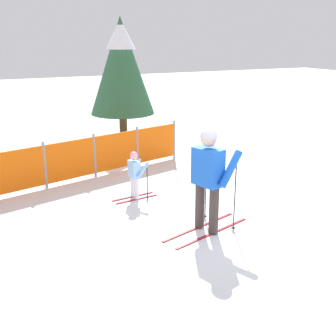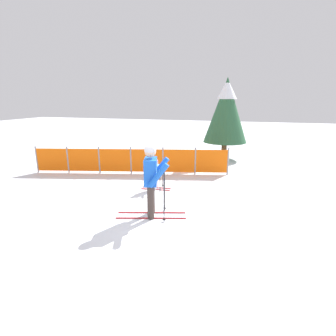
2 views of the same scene
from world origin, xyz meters
name	(u,v)px [view 1 (image 1 of 2)]	position (x,y,z in m)	size (l,w,h in m)	color
ground_plane	(220,231)	(0.00, 0.00, 0.00)	(60.00, 60.00, 0.00)	white
skier_adult	(209,170)	(-0.18, 0.12, 1.09)	(1.76, 0.91, 1.82)	maroon
skier_child	(135,172)	(-0.75, 2.06, 0.58)	(0.96, 0.50, 1.00)	maroon
safety_fence	(45,165)	(-2.29, 3.50, 0.53)	(7.30, 1.90, 1.06)	gray
conifer_far	(121,64)	(0.93, 7.36, 2.37)	(2.06, 2.06, 3.83)	#4C3823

